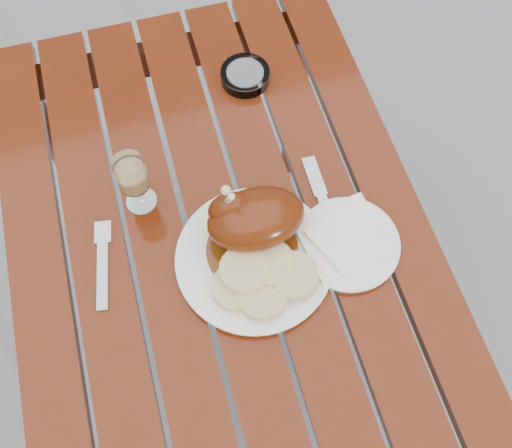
{
  "coord_description": "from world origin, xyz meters",
  "views": [
    {
      "loc": [
        -0.06,
        -0.45,
        1.75
      ],
      "look_at": [
        0.07,
        -0.0,
        0.78
      ],
      "focal_mm": 40.0,
      "sensor_mm": 36.0,
      "label": 1
    }
  ],
  "objects": [
    {
      "name": "dinner_plate",
      "position": [
        0.05,
        -0.06,
        0.76
      ],
      "size": [
        0.37,
        0.37,
        0.02
      ],
      "primitive_type": "cylinder",
      "rotation": [
        0.0,
        0.0,
        -0.32
      ],
      "color": "white",
      "rests_on": "table"
    },
    {
      "name": "wine_glass",
      "position": [
        -0.13,
        0.12,
        0.82
      ],
      "size": [
        0.07,
        0.07,
        0.14
      ],
      "primitive_type": "cylinder",
      "rotation": [
        0.0,
        0.0,
        0.19
      ],
      "color": "tan",
      "rests_on": "table"
    },
    {
      "name": "knife",
      "position": [
        0.21,
        -0.01,
        0.75
      ],
      "size": [
        0.02,
        0.21,
        0.01
      ],
      "primitive_type": "cube",
      "rotation": [
        0.0,
        0.0,
        -0.02
      ],
      "color": "gray",
      "rests_on": "table"
    },
    {
      "name": "ground",
      "position": [
        0.0,
        0.0,
        0.0
      ],
      "size": [
        60.0,
        60.0,
        0.0
      ],
      "primitive_type": "plane",
      "color": "slate",
      "rests_on": "ground"
    },
    {
      "name": "bread_dumplings",
      "position": [
        0.05,
        -0.11,
        0.79
      ],
      "size": [
        0.2,
        0.14,
        0.04
      ],
      "color": "#E2C18A",
      "rests_on": "dinner_plate"
    },
    {
      "name": "roast_duck",
      "position": [
        0.06,
        -0.01,
        0.82
      ],
      "size": [
        0.2,
        0.18,
        0.13
      ],
      "color": "#542809",
      "rests_on": "dinner_plate"
    },
    {
      "name": "table",
      "position": [
        0.0,
        0.0,
        0.38
      ],
      "size": [
        0.8,
        1.2,
        0.75
      ],
      "primitive_type": "cube",
      "color": "#631E0B",
      "rests_on": "ground"
    },
    {
      "name": "side_plate",
      "position": [
        0.23,
        -0.08,
        0.76
      ],
      "size": [
        0.25,
        0.25,
        0.02
      ],
      "primitive_type": "cylinder",
      "rotation": [
        0.0,
        0.0,
        -0.38
      ],
      "color": "white",
      "rests_on": "table"
    },
    {
      "name": "napkin",
      "position": [
        0.22,
        -0.07,
        0.77
      ],
      "size": [
        0.17,
        0.16,
        0.01
      ],
      "primitive_type": "cube",
      "rotation": [
        0.0,
        0.0,
        0.13
      ],
      "color": "white",
      "rests_on": "side_plate"
    },
    {
      "name": "ashtray",
      "position": [
        0.15,
        0.36,
        0.76
      ],
      "size": [
        0.12,
        0.12,
        0.03
      ],
      "primitive_type": "cylinder",
      "rotation": [
        0.0,
        0.0,
        0.12
      ],
      "color": "#B2B7BC",
      "rests_on": "table"
    },
    {
      "name": "fork",
      "position": [
        -0.23,
        0.0,
        0.75
      ],
      "size": [
        0.05,
        0.17,
        0.01
      ],
      "primitive_type": "cube",
      "rotation": [
        0.0,
        0.0,
        -0.17
      ],
      "color": "gray",
      "rests_on": "table"
    }
  ]
}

